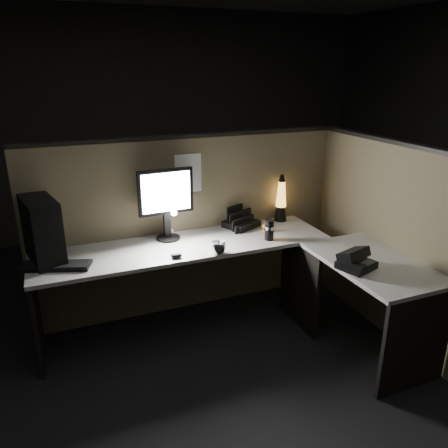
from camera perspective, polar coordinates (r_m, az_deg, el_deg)
name	(u,v)px	position (r m, az deg, el deg)	size (l,w,h in m)	color
floor	(232,363)	(3.34, 1.09, -17.71)	(6.00, 6.00, 0.00)	black
room_shell	(234,140)	(2.68, 1.32, 10.94)	(6.00, 6.00, 6.00)	silver
partition_back	(191,226)	(3.75, -4.39, -0.28)	(2.66, 0.06, 1.50)	brown
partition_right	(381,238)	(3.70, 19.85, -1.70)	(0.06, 1.66, 1.50)	brown
desk	(242,273)	(3.29, 2.32, -6.41)	(2.60, 1.60, 0.73)	#A6A49C
pc_tower	(42,230)	(3.31, -22.66, -0.75)	(0.20, 0.43, 0.46)	black
monitor	(166,197)	(3.45, -7.58, 3.46)	(0.44, 0.19, 0.57)	black
keyboard	(55,266)	(3.24, -21.18, -5.13)	(0.48, 0.16, 0.02)	black
mouse	(176,255)	(3.19, -6.26, -4.11)	(0.08, 0.06, 0.03)	black
clip_lamp	(172,220)	(3.55, -6.81, 0.58)	(0.05, 0.19, 0.25)	white
organizer	(241,221)	(3.78, 2.19, 0.35)	(0.33, 0.32, 0.20)	black
lava_lamp	(281,202)	(3.92, 7.45, 2.90)	(0.11, 0.11, 0.42)	black
travel_mug	(269,230)	(3.49, 5.94, -0.77)	(0.07, 0.07, 0.17)	black
steel_mug	(218,248)	(3.23, -0.74, -3.13)	(0.11, 0.11, 0.09)	silver
figurine	(265,226)	(3.67, 5.41, -0.32)	(0.05, 0.05, 0.05)	orange
pinned_paper	(188,173)	(3.58, -4.69, 6.61)	(0.22, 0.00, 0.32)	white
desk_phone	(355,261)	(3.14, 16.74, -4.59)	(0.28, 0.28, 0.14)	black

